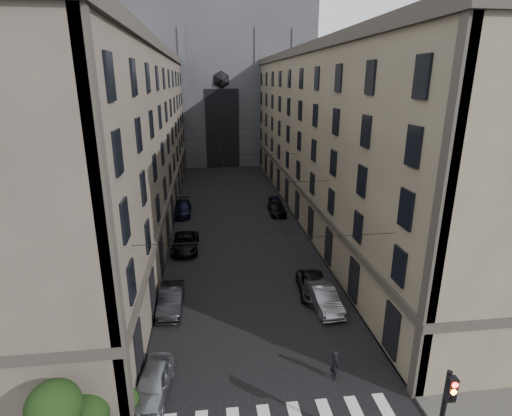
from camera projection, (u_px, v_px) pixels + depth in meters
name	position (u px, v px, depth m)	size (l,w,h in m)	color
sidewalk_left	(145.00, 218.00, 46.51)	(7.00, 80.00, 0.15)	#383533
sidewalk_right	(320.00, 211.00, 48.99)	(7.00, 80.00, 0.15)	#383533
building_left	(110.00, 139.00, 43.32)	(13.60, 60.60, 18.85)	#50463D
building_right	(348.00, 135.00, 46.50)	(13.60, 60.60, 18.85)	brown
gothic_tower	(219.00, 68.00, 79.12)	(35.00, 23.00, 58.00)	#2D2D33
traffic_light_right	(444.00, 414.00, 15.23)	(0.34, 0.50, 5.20)	black
tram_wires	(234.00, 156.00, 45.21)	(14.00, 60.00, 0.43)	black
car_left_near	(153.00, 383.00, 20.37)	(1.68, 4.18, 1.43)	gray
car_left_midnear	(171.00, 300.00, 27.99)	(1.62, 4.64, 1.53)	black
car_left_midfar	(185.00, 243.00, 37.81)	(2.39, 5.19, 1.44)	black
car_left_far	(182.00, 208.00, 47.84)	(2.17, 5.33, 1.55)	black
car_right_near	(324.00, 298.00, 28.23)	(1.61, 4.62, 1.52)	slate
car_right_midnear	(313.00, 286.00, 30.11)	(2.14, 4.65, 1.29)	black
car_right_midfar	(277.00, 209.00, 48.15)	(1.85, 4.56, 1.32)	black
car_right_far	(276.00, 203.00, 50.39)	(1.63, 4.06, 1.38)	black
pedestrian	(335.00, 364.00, 21.46)	(0.63, 0.42, 1.74)	black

